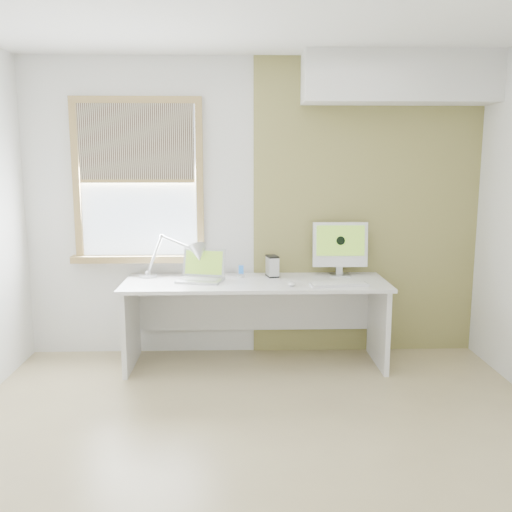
{
  "coord_description": "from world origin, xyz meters",
  "views": [
    {
      "loc": [
        -0.13,
        -3.17,
        1.72
      ],
      "look_at": [
        0.0,
        1.05,
        1.0
      ],
      "focal_mm": 39.11,
      "sensor_mm": 36.0,
      "label": 1
    }
  ],
  "objects_px": {
    "laptop": "(202,273)",
    "external_drive": "(272,266)",
    "desk_lamp": "(189,256)",
    "imac": "(340,246)",
    "desk": "(255,302)"
  },
  "relations": [
    {
      "from": "external_drive",
      "to": "imac",
      "type": "height_order",
      "value": "imac"
    },
    {
      "from": "desk_lamp",
      "to": "laptop",
      "type": "bearing_deg",
      "value": -35.17
    },
    {
      "from": "desk_lamp",
      "to": "laptop",
      "type": "relative_size",
      "value": 1.55
    },
    {
      "from": "desk_lamp",
      "to": "imac",
      "type": "xyz_separation_m",
      "value": [
        1.31,
        0.09,
        0.07
      ]
    },
    {
      "from": "laptop",
      "to": "imac",
      "type": "xyz_separation_m",
      "value": [
        1.2,
        0.17,
        0.2
      ]
    },
    {
      "from": "desk",
      "to": "external_drive",
      "type": "relative_size",
      "value": 11.97
    },
    {
      "from": "imac",
      "to": "desk_lamp",
      "type": "bearing_deg",
      "value": -176.16
    },
    {
      "from": "laptop",
      "to": "external_drive",
      "type": "distance_m",
      "value": 0.62
    },
    {
      "from": "desk",
      "to": "external_drive",
      "type": "bearing_deg",
      "value": 38.59
    },
    {
      "from": "desk_lamp",
      "to": "imac",
      "type": "bearing_deg",
      "value": 3.84
    },
    {
      "from": "desk",
      "to": "desk_lamp",
      "type": "bearing_deg",
      "value": 172.27
    },
    {
      "from": "laptop",
      "to": "imac",
      "type": "relative_size",
      "value": 0.88
    },
    {
      "from": "desk",
      "to": "external_drive",
      "type": "xyz_separation_m",
      "value": [
        0.15,
        0.12,
        0.29
      ]
    },
    {
      "from": "desk_lamp",
      "to": "imac",
      "type": "height_order",
      "value": "imac"
    },
    {
      "from": "desk",
      "to": "imac",
      "type": "xyz_separation_m",
      "value": [
        0.74,
        0.16,
        0.46
      ]
    }
  ]
}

